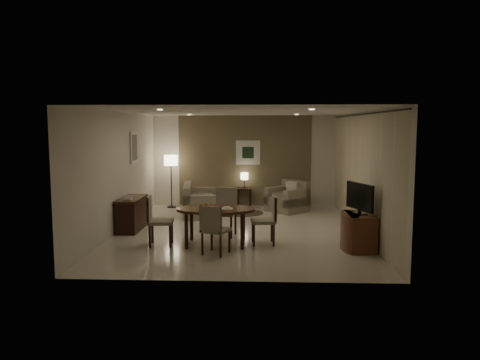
{
  "coord_description": "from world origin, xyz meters",
  "views": [
    {
      "loc": [
        0.46,
        -10.48,
        2.38
      ],
      "look_at": [
        0.0,
        0.2,
        1.15
      ],
      "focal_mm": 35.0,
      "sensor_mm": 36.0,
      "label": 1
    }
  ],
  "objects_px": {
    "chair_right": "(263,220)",
    "floor_lamp": "(171,181)",
    "tv_cabinet": "(360,232)",
    "chair_far": "(224,212)",
    "armchair": "(287,196)",
    "dining_table": "(216,227)",
    "side_table": "(244,197)",
    "sofa": "(200,199)",
    "console_desk": "(132,214)",
    "chair_near": "(216,229)",
    "chair_left": "(161,221)"
  },
  "relations": [
    {
      "from": "dining_table",
      "to": "chair_left",
      "type": "relative_size",
      "value": 1.59
    },
    {
      "from": "chair_far",
      "to": "dining_table",
      "type": "bearing_deg",
      "value": -87.94
    },
    {
      "from": "chair_right",
      "to": "floor_lamp",
      "type": "distance_m",
      "value": 5.0
    },
    {
      "from": "armchair",
      "to": "floor_lamp",
      "type": "distance_m",
      "value": 3.42
    },
    {
      "from": "chair_near",
      "to": "chair_far",
      "type": "distance_m",
      "value": 1.45
    },
    {
      "from": "tv_cabinet",
      "to": "chair_far",
      "type": "bearing_deg",
      "value": 159.86
    },
    {
      "from": "side_table",
      "to": "floor_lamp",
      "type": "height_order",
      "value": "floor_lamp"
    },
    {
      "from": "console_desk",
      "to": "chair_right",
      "type": "height_order",
      "value": "chair_right"
    },
    {
      "from": "console_desk",
      "to": "chair_left",
      "type": "height_order",
      "value": "chair_left"
    },
    {
      "from": "chair_far",
      "to": "chair_left",
      "type": "distance_m",
      "value": 1.48
    },
    {
      "from": "side_table",
      "to": "floor_lamp",
      "type": "xyz_separation_m",
      "value": [
        -2.14,
        -0.19,
        0.49
      ]
    },
    {
      "from": "tv_cabinet",
      "to": "chair_right",
      "type": "distance_m",
      "value": 1.91
    },
    {
      "from": "sofa",
      "to": "chair_far",
      "type": "bearing_deg",
      "value": -168.23
    },
    {
      "from": "tv_cabinet",
      "to": "chair_near",
      "type": "distance_m",
      "value": 2.8
    },
    {
      "from": "armchair",
      "to": "dining_table",
      "type": "bearing_deg",
      "value": -65.65
    },
    {
      "from": "chair_right",
      "to": "side_table",
      "type": "xyz_separation_m",
      "value": [
        -0.53,
        4.41,
        -0.21
      ]
    },
    {
      "from": "chair_left",
      "to": "sofa",
      "type": "height_order",
      "value": "chair_left"
    },
    {
      "from": "side_table",
      "to": "chair_near",
      "type": "bearing_deg",
      "value": -93.93
    },
    {
      "from": "sofa",
      "to": "floor_lamp",
      "type": "relative_size",
      "value": 1.13
    },
    {
      "from": "dining_table",
      "to": "chair_left",
      "type": "height_order",
      "value": "chair_left"
    },
    {
      "from": "chair_right",
      "to": "floor_lamp",
      "type": "bearing_deg",
      "value": -152.32
    },
    {
      "from": "chair_near",
      "to": "sofa",
      "type": "relative_size",
      "value": 0.54
    },
    {
      "from": "dining_table",
      "to": "chair_right",
      "type": "height_order",
      "value": "chair_right"
    },
    {
      "from": "tv_cabinet",
      "to": "armchair",
      "type": "height_order",
      "value": "armchair"
    },
    {
      "from": "chair_near",
      "to": "chair_right",
      "type": "relative_size",
      "value": 0.95
    },
    {
      "from": "dining_table",
      "to": "side_table",
      "type": "distance_m",
      "value": 4.52
    },
    {
      "from": "chair_left",
      "to": "armchair",
      "type": "relative_size",
      "value": 1.04
    },
    {
      "from": "chair_far",
      "to": "sofa",
      "type": "height_order",
      "value": "chair_far"
    },
    {
      "from": "dining_table",
      "to": "chair_far",
      "type": "bearing_deg",
      "value": 82.07
    },
    {
      "from": "sofa",
      "to": "console_desk",
      "type": "bearing_deg",
      "value": 138.74
    },
    {
      "from": "tv_cabinet",
      "to": "floor_lamp",
      "type": "height_order",
      "value": "floor_lamp"
    },
    {
      "from": "console_desk",
      "to": "armchair",
      "type": "distance_m",
      "value": 4.48
    },
    {
      "from": "tv_cabinet",
      "to": "armchair",
      "type": "bearing_deg",
      "value": 106.38
    },
    {
      "from": "console_desk",
      "to": "chair_left",
      "type": "xyz_separation_m",
      "value": [
        0.97,
        -1.36,
        0.12
      ]
    },
    {
      "from": "floor_lamp",
      "to": "chair_left",
      "type": "bearing_deg",
      "value": -81.92
    },
    {
      "from": "chair_far",
      "to": "armchair",
      "type": "height_order",
      "value": "chair_far"
    },
    {
      "from": "sofa",
      "to": "side_table",
      "type": "relative_size",
      "value": 3.11
    },
    {
      "from": "tv_cabinet",
      "to": "side_table",
      "type": "distance_m",
      "value": 5.3
    },
    {
      "from": "side_table",
      "to": "floor_lamp",
      "type": "distance_m",
      "value": 2.2
    },
    {
      "from": "tv_cabinet",
      "to": "side_table",
      "type": "xyz_separation_m",
      "value": [
        -2.4,
        4.73,
        -0.07
      ]
    },
    {
      "from": "chair_right",
      "to": "sofa",
      "type": "height_order",
      "value": "chair_right"
    },
    {
      "from": "chair_right",
      "to": "floor_lamp",
      "type": "height_order",
      "value": "floor_lamp"
    },
    {
      "from": "dining_table",
      "to": "chair_far",
      "type": "xyz_separation_m",
      "value": [
        0.11,
        0.76,
        0.15
      ]
    },
    {
      "from": "chair_near",
      "to": "side_table",
      "type": "bearing_deg",
      "value": -72.62
    },
    {
      "from": "chair_right",
      "to": "armchair",
      "type": "distance_m",
      "value": 3.76
    },
    {
      "from": "chair_near",
      "to": "sofa",
      "type": "xyz_separation_m",
      "value": [
        -0.79,
        3.91,
        -0.06
      ]
    },
    {
      "from": "dining_table",
      "to": "floor_lamp",
      "type": "xyz_separation_m",
      "value": [
        -1.72,
        4.31,
        0.4
      ]
    },
    {
      "from": "tv_cabinet",
      "to": "dining_table",
      "type": "height_order",
      "value": "dining_table"
    },
    {
      "from": "chair_near",
      "to": "side_table",
      "type": "distance_m",
      "value": 5.2
    },
    {
      "from": "chair_left",
      "to": "floor_lamp",
      "type": "relative_size",
      "value": 0.64
    }
  ]
}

